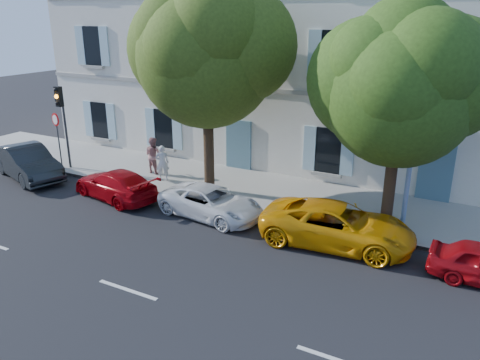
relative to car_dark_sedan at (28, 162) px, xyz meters
The scene contains 15 objects.
ground 10.36m from the car_dark_sedan, ahead, with size 90.00×90.00×0.00m, color black.
sidewalk 10.80m from the car_dark_sedan, 17.82° to the left, with size 36.00×4.50×0.15m, color #A09E96.
kerb 10.35m from the car_dark_sedan, ahead, with size 36.00×0.16×0.16m, color #9E998E.
building 14.65m from the car_dark_sedan, 41.40° to the left, with size 28.00×7.00×12.00m, color silver.
car_dark_sedan is the anchor object (origin of this frame).
car_red_coupe 5.29m from the car_dark_sedan, ahead, with size 1.69×4.15×1.20m, color #9F040B.
car_white_coupe 9.71m from the car_dark_sedan, ahead, with size 1.88×4.09×1.14m, color white.
car_yellow_supercar 14.54m from the car_dark_sedan, ahead, with size 2.29×4.97×1.38m, color orange.
tree_left 9.94m from the car_dark_sedan, 15.02° to the left, with size 5.43×5.43×8.42m.
tree_right 16.41m from the car_dark_sedan, ahead, with size 4.78×4.78×7.37m.
traffic_light 2.86m from the car_dark_sedan, 64.48° to the left, with size 0.31×0.44×3.92m.
road_sign 2.05m from the car_dark_sedan, 73.33° to the left, with size 0.61×0.20×2.68m.
street_lamp 16.89m from the car_dark_sedan, ahead, with size 0.36×1.73×8.07m.
pedestrian_a 6.35m from the car_dark_sedan, 21.81° to the left, with size 0.59×0.38×1.60m, color silver.
pedestrian_b 5.74m from the car_dark_sedan, 31.73° to the left, with size 0.83×0.64×1.70m, color #AB6F6E.
Camera 1 is at (7.96, -12.39, 7.19)m, focal length 35.00 mm.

